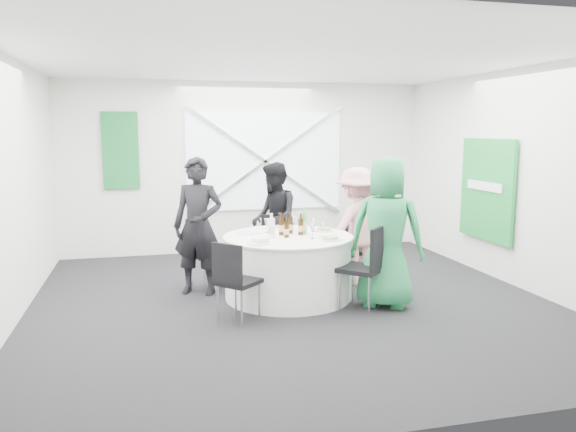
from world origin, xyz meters
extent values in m
plane|color=black|center=(0.00, 0.00, 0.00)|extent=(6.00, 6.00, 0.00)
plane|color=white|center=(0.00, 0.00, 2.80)|extent=(6.00, 6.00, 0.00)
plane|color=silver|center=(0.00, 3.00, 1.40)|extent=(6.00, 0.00, 6.00)
plane|color=silver|center=(0.00, -3.00, 1.40)|extent=(6.00, 0.00, 6.00)
plane|color=silver|center=(-3.00, 0.00, 1.40)|extent=(0.00, 6.00, 6.00)
plane|color=silver|center=(3.00, 0.00, 1.40)|extent=(0.00, 6.00, 6.00)
cube|color=white|center=(0.30, 2.96, 1.50)|extent=(2.60, 0.03, 1.60)
cube|color=silver|center=(0.30, 2.92, 1.50)|extent=(2.63, 0.05, 1.84)
cube|color=silver|center=(0.30, 2.92, 1.50)|extent=(2.63, 0.05, 1.84)
cube|color=#16723A|center=(-2.00, 2.95, 1.70)|extent=(0.55, 0.04, 1.20)
cube|color=#198D33|center=(2.94, 0.60, 1.20)|extent=(0.05, 1.20, 1.40)
cylinder|color=silver|center=(0.00, 0.20, 0.37)|extent=(1.52, 1.52, 0.74)
cylinder|color=silver|center=(0.00, 0.20, 0.75)|extent=(1.56, 1.56, 0.02)
cube|color=black|center=(0.09, 1.23, 0.41)|extent=(0.41, 0.41, 0.05)
cube|color=black|center=(0.11, 1.41, 0.63)|extent=(0.36, 0.07, 0.41)
cylinder|color=silver|center=(0.26, 1.37, 0.19)|extent=(0.02, 0.02, 0.39)
cylinder|color=silver|center=(-0.05, 1.40, 0.19)|extent=(0.02, 0.02, 0.39)
cylinder|color=silver|center=(0.23, 1.06, 0.19)|extent=(0.02, 0.02, 0.39)
cylinder|color=silver|center=(-0.08, 1.09, 0.19)|extent=(0.02, 0.02, 0.39)
cube|color=black|center=(-0.88, 0.81, 0.45)|extent=(0.58, 0.58, 0.05)
cube|color=black|center=(-1.05, 0.92, 0.69)|extent=(0.26, 0.35, 0.45)
cylinder|color=silver|center=(-0.93, 1.04, 0.21)|extent=(0.02, 0.02, 0.43)
cylinder|color=silver|center=(-1.12, 0.76, 0.21)|extent=(0.02, 0.02, 0.43)
cylinder|color=silver|center=(-0.65, 0.85, 0.21)|extent=(0.02, 0.02, 0.43)
cylinder|color=silver|center=(-0.84, 0.57, 0.21)|extent=(0.02, 0.02, 0.43)
cube|color=black|center=(0.92, 0.66, 0.40)|extent=(0.50, 0.50, 0.04)
cube|color=black|center=(1.08, 0.74, 0.63)|extent=(0.19, 0.34, 0.40)
cylinder|color=silver|center=(1.12, 0.60, 0.19)|extent=(0.02, 0.02, 0.38)
cylinder|color=silver|center=(0.98, 0.87, 0.19)|extent=(0.02, 0.02, 0.38)
cylinder|color=silver|center=(0.85, 0.46, 0.19)|extent=(0.02, 0.02, 0.38)
cylinder|color=silver|center=(0.71, 0.73, 0.19)|extent=(0.02, 0.02, 0.38)
cube|color=black|center=(0.67, -0.47, 0.47)|extent=(0.62, 0.62, 0.05)
cube|color=black|center=(0.82, -0.62, 0.73)|extent=(0.32, 0.33, 0.47)
cylinder|color=silver|center=(0.68, -0.72, 0.23)|extent=(0.02, 0.02, 0.45)
cylinder|color=silver|center=(0.93, -0.47, 0.23)|extent=(0.02, 0.02, 0.45)
cylinder|color=silver|center=(0.42, -0.47, 0.23)|extent=(0.02, 0.02, 0.45)
cylinder|color=silver|center=(0.67, -0.22, 0.23)|extent=(0.02, 0.02, 0.45)
cube|color=black|center=(-0.72, -0.49, 0.42)|extent=(0.56, 0.56, 0.05)
cube|color=black|center=(-0.85, -0.62, 0.66)|extent=(0.29, 0.30, 0.42)
cylinder|color=silver|center=(-0.94, -0.48, 0.20)|extent=(0.02, 0.02, 0.40)
cylinder|color=silver|center=(-0.72, -0.71, 0.20)|extent=(0.02, 0.02, 0.40)
cylinder|color=silver|center=(-0.71, -0.26, 0.20)|extent=(0.02, 0.02, 0.40)
cylinder|color=silver|center=(-0.49, -0.49, 0.20)|extent=(0.02, 0.02, 0.40)
imported|color=black|center=(-1.03, 0.64, 0.85)|extent=(0.73, 0.62, 1.70)
imported|color=black|center=(0.09, 1.33, 0.79)|extent=(0.48, 0.80, 1.58)
imported|color=pink|center=(1.04, 0.61, 0.77)|extent=(1.09, 0.79, 1.54)
imported|color=#258A4D|center=(1.00, -0.42, 0.87)|extent=(1.01, 0.91, 1.73)
cylinder|color=silver|center=(0.09, 0.79, 0.77)|extent=(0.28, 0.28, 0.01)
cylinder|color=silver|center=(-0.43, 0.45, 0.77)|extent=(0.27, 0.27, 0.01)
cylinder|color=silver|center=(0.52, 0.41, 0.77)|extent=(0.25, 0.25, 0.01)
cylinder|color=#7A9751|center=(0.52, 0.41, 0.79)|extent=(0.17, 0.17, 0.02)
cylinder|color=silver|center=(0.41, -0.17, 0.77)|extent=(0.26, 0.26, 0.01)
cylinder|color=#7A9751|center=(0.41, -0.17, 0.79)|extent=(0.17, 0.17, 0.02)
cylinder|color=silver|center=(-0.44, -0.19, 0.77)|extent=(0.26, 0.26, 0.01)
cube|color=silver|center=(-0.41, -0.17, 0.80)|extent=(0.20, 0.18, 0.05)
cylinder|color=#3C230A|center=(-0.07, 0.26, 0.87)|extent=(0.06, 0.06, 0.22)
cylinder|color=#3C230A|center=(-0.07, 0.26, 1.01)|extent=(0.02, 0.02, 0.06)
cylinder|color=tan|center=(-0.07, 0.26, 0.85)|extent=(0.06, 0.06, 0.08)
cylinder|color=#3C230A|center=(0.07, 0.34, 0.86)|extent=(0.06, 0.06, 0.20)
cylinder|color=#3C230A|center=(0.07, 0.34, 0.99)|extent=(0.02, 0.02, 0.06)
cylinder|color=tan|center=(0.07, 0.34, 0.84)|extent=(0.06, 0.06, 0.07)
cylinder|color=#3C230A|center=(0.16, 0.22, 0.86)|extent=(0.06, 0.06, 0.20)
cylinder|color=#3C230A|center=(0.16, 0.22, 0.99)|extent=(0.02, 0.02, 0.06)
cylinder|color=tan|center=(0.16, 0.22, 0.84)|extent=(0.06, 0.06, 0.07)
cylinder|color=#3C230A|center=(-0.04, 0.10, 0.85)|extent=(0.06, 0.06, 0.18)
cylinder|color=#3C230A|center=(-0.04, 0.10, 0.97)|extent=(0.02, 0.02, 0.06)
cylinder|color=tan|center=(-0.04, 0.10, 0.83)|extent=(0.06, 0.06, 0.06)
cylinder|color=#43AE55|center=(0.22, 0.26, 0.89)|extent=(0.08, 0.08, 0.27)
cylinder|color=#43AE55|center=(0.22, 0.26, 1.06)|extent=(0.03, 0.03, 0.06)
cylinder|color=tan|center=(0.22, 0.26, 0.87)|extent=(0.08, 0.08, 0.09)
cylinder|color=white|center=(-0.22, 0.12, 0.88)|extent=(0.08, 0.08, 0.23)
cylinder|color=white|center=(-0.22, 0.12, 1.02)|extent=(0.03, 0.03, 0.06)
cylinder|color=tan|center=(-0.22, 0.12, 0.85)|extent=(0.08, 0.08, 0.08)
cylinder|color=white|center=(0.38, 0.40, 0.76)|extent=(0.06, 0.06, 0.00)
cylinder|color=white|center=(0.38, 0.40, 0.81)|extent=(0.01, 0.01, 0.10)
cone|color=white|center=(0.38, 0.40, 0.89)|extent=(0.07, 0.07, 0.08)
cylinder|color=white|center=(0.24, 0.47, 0.76)|extent=(0.06, 0.06, 0.00)
cylinder|color=white|center=(0.24, 0.47, 0.81)|extent=(0.01, 0.01, 0.10)
cone|color=white|center=(0.24, 0.47, 0.89)|extent=(0.07, 0.07, 0.08)
cylinder|color=white|center=(0.16, 0.56, 0.76)|extent=(0.06, 0.06, 0.00)
cylinder|color=white|center=(0.16, 0.56, 0.81)|extent=(0.01, 0.01, 0.10)
cone|color=white|center=(0.16, 0.56, 0.89)|extent=(0.07, 0.07, 0.08)
cylinder|color=white|center=(0.38, 0.03, 0.76)|extent=(0.06, 0.06, 0.00)
cylinder|color=white|center=(0.38, 0.03, 0.81)|extent=(0.01, 0.01, 0.10)
cone|color=white|center=(0.38, 0.03, 0.89)|extent=(0.07, 0.07, 0.08)
cylinder|color=white|center=(-0.20, 0.49, 0.76)|extent=(0.06, 0.06, 0.00)
cylinder|color=white|center=(-0.20, 0.49, 0.81)|extent=(0.01, 0.01, 0.10)
cone|color=white|center=(-0.20, 0.49, 0.89)|extent=(0.07, 0.07, 0.08)
cylinder|color=white|center=(0.23, -0.04, 0.76)|extent=(0.06, 0.06, 0.00)
cylinder|color=white|center=(0.23, -0.04, 0.81)|extent=(0.01, 0.01, 0.10)
cone|color=white|center=(0.23, -0.04, 0.89)|extent=(0.07, 0.07, 0.08)
cube|color=silver|center=(0.15, 0.76, 0.76)|extent=(0.15, 0.02, 0.01)
cube|color=silver|center=(-0.22, 0.73, 0.76)|extent=(0.15, 0.03, 0.01)
cube|color=silver|center=(0.34, -0.26, 0.76)|extent=(0.10, 0.13, 0.01)
cube|color=silver|center=(0.53, -0.03, 0.76)|extent=(0.11, 0.12, 0.01)
cube|color=silver|center=(0.57, 0.28, 0.76)|extent=(0.08, 0.14, 0.01)
cube|color=silver|center=(0.37, 0.64, 0.76)|extent=(0.09, 0.13, 0.01)
camera|label=1|loc=(-1.62, -6.21, 2.01)|focal=35.00mm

